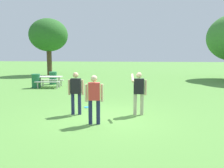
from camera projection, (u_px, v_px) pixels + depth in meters
The scene contains 9 objects.
ground_plane at pixel (106, 117), 8.67m from camera, with size 120.00×120.00×0.00m, color #568E3D.
person_thrower at pixel (76, 90), 8.99m from camera, with size 0.61×0.26×1.64m.
person_catcher at pixel (139, 90), 8.91m from camera, with size 0.61×0.72×1.64m.
person_bystander at pixel (94, 96), 7.73m from camera, with size 0.60×0.28×1.64m.
frisbee at pixel (87, 107), 10.28m from camera, with size 0.27×0.27×0.03m, color #2D9EDB.
picnic_table_near at pixel (50, 79), 16.38m from camera, with size 1.84×1.59×0.77m.
trash_can_beside_table at pixel (36, 81), 16.10m from camera, with size 0.59×0.59×0.96m.
trash_can_further_along at pixel (53, 78), 18.04m from camera, with size 0.59×0.59×0.96m.
tree_tall_left at pixel (48, 35), 25.30m from camera, with size 4.13×4.13×6.08m.
Camera 1 is at (1.25, -8.35, 2.34)m, focal length 37.69 mm.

